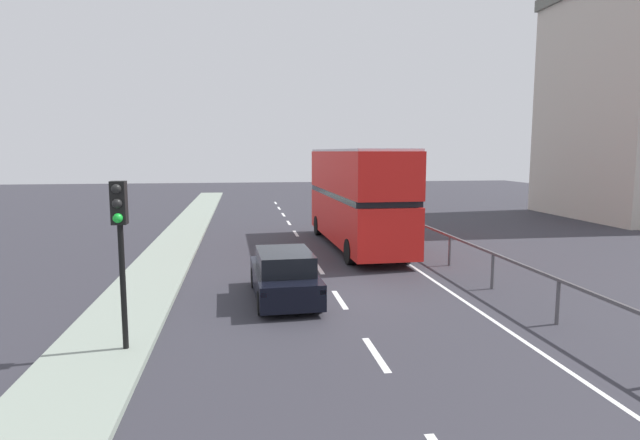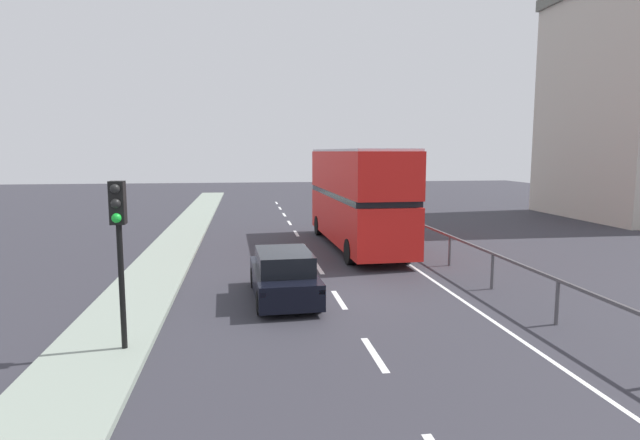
% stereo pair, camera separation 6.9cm
% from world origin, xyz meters
% --- Properties ---
extents(ground_plane, '(73.28, 120.00, 0.10)m').
position_xyz_m(ground_plane, '(0.00, 0.00, -0.05)').
color(ground_plane, '#2F2E36').
extents(near_sidewalk_kerb, '(2.16, 80.00, 0.14)m').
position_xyz_m(near_sidewalk_kerb, '(-5.88, 0.00, 0.07)').
color(near_sidewalk_kerb, gray).
rests_on(near_sidewalk_kerb, ground).
extents(lane_paint_markings, '(3.71, 46.00, 0.01)m').
position_xyz_m(lane_paint_markings, '(2.19, 8.71, 0.00)').
color(lane_paint_markings, silver).
rests_on(lane_paint_markings, ground).
extents(bridge_side_railing, '(0.10, 42.00, 1.18)m').
position_xyz_m(bridge_side_railing, '(5.01, 9.00, 0.95)').
color(bridge_side_railing, '#4D4A4E').
rests_on(bridge_side_railing, ground).
extents(double_decker_bus_red, '(2.77, 10.42, 4.44)m').
position_xyz_m(double_decker_bus_red, '(2.33, 8.09, 2.37)').
color(double_decker_bus_red, red).
rests_on(double_decker_bus_red, ground).
extents(hatchback_car_near, '(1.91, 4.33, 1.46)m').
position_xyz_m(hatchback_car_near, '(-1.61, 0.07, 0.70)').
color(hatchback_car_near, black).
rests_on(hatchback_car_near, ground).
extents(traffic_signal_pole, '(0.30, 0.42, 3.58)m').
position_xyz_m(traffic_signal_pole, '(-5.31, -3.76, 2.83)').
color(traffic_signal_pole, black).
rests_on(traffic_signal_pole, near_sidewalk_kerb).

